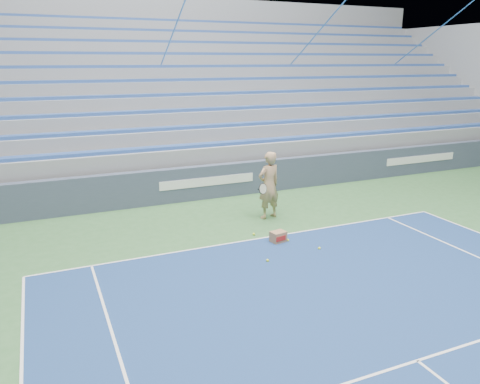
# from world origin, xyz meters

# --- Properties ---
(sponsor_barrier) EXTENTS (30.00, 0.32, 1.10)m
(sponsor_barrier) POSITION_xyz_m (0.00, 15.88, 0.55)
(sponsor_barrier) COLOR #394257
(sponsor_barrier) RESTS_ON ground
(bleachers) EXTENTS (31.00, 9.15, 7.30)m
(bleachers) POSITION_xyz_m (0.00, 21.60, 2.36)
(bleachers) COLOR gray
(bleachers) RESTS_ON ground
(tennis_player) EXTENTS (1.00, 0.91, 1.94)m
(tennis_player) POSITION_xyz_m (0.96, 13.28, 0.97)
(tennis_player) COLOR tan
(tennis_player) RESTS_ON ground
(ball_box) EXTENTS (0.41, 0.35, 0.28)m
(ball_box) POSITION_xyz_m (0.34, 11.51, 0.14)
(ball_box) COLOR #966C48
(ball_box) RESTS_ON ground
(tennis_ball_0) EXTENTS (0.07, 0.07, 0.07)m
(tennis_ball_0) POSITION_xyz_m (-0.02, 12.17, 0.03)
(tennis_ball_0) COLOR #D9EE30
(tennis_ball_0) RESTS_ON ground
(tennis_ball_1) EXTENTS (0.07, 0.07, 0.07)m
(tennis_ball_1) POSITION_xyz_m (0.58, 11.45, 0.03)
(tennis_ball_1) COLOR #D9EE30
(tennis_ball_1) RESTS_ON ground
(tennis_ball_2) EXTENTS (0.07, 0.07, 0.07)m
(tennis_ball_2) POSITION_xyz_m (1.02, 10.68, 0.03)
(tennis_ball_2) COLOR #D9EE30
(tennis_ball_2) RESTS_ON ground
(tennis_ball_3) EXTENTS (0.07, 0.07, 0.07)m
(tennis_ball_3) POSITION_xyz_m (-0.44, 10.54, 0.03)
(tennis_ball_3) COLOR #D9EE30
(tennis_ball_3) RESTS_ON ground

